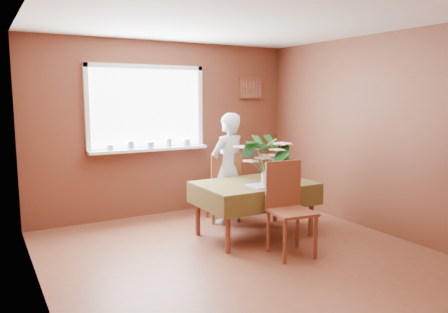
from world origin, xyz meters
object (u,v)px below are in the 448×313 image
dining_table (254,189)px  chair_near (288,204)px  chair_far (224,184)px  flower_bouquet (266,157)px  seated_woman (228,169)px

dining_table → chair_near: bearing=-91.0°
chair_far → flower_bouquet: flower_bouquet is taller
chair_near → flower_bouquet: 0.68m
dining_table → chair_far: 0.72m
flower_bouquet → dining_table: bearing=101.4°
seated_woman → dining_table: bearing=75.7°
dining_table → flower_bouquet: 0.46m
chair_far → chair_near: (0.01, -1.40, 0.02)m
chair_far → flower_bouquet: 1.04m
chair_far → flower_bouquet: bearing=107.5°
seated_woman → flower_bouquet: seated_woman is taller
dining_table → chair_near: size_ratio=1.37×
chair_near → seated_woman: seated_woman is taller
chair_near → seated_woman: size_ratio=0.68×
dining_table → flower_bouquet: bearing=-78.7°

